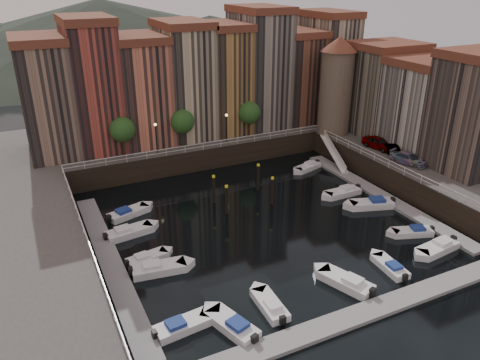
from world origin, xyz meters
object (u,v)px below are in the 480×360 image
boat_left_0 (182,326)px  car_a (378,143)px  gangway (334,152)px  car_b (393,151)px  corner_tower (336,84)px  boat_left_1 (158,269)px  mooring_pilings (243,190)px  boat_left_2 (146,258)px  car_c (408,159)px

boat_left_0 → car_a: (34.41, 18.30, 3.44)m
gangway → car_a: size_ratio=1.76×
gangway → car_b: size_ratio=2.11×
corner_tower → boat_left_0: bearing=-141.0°
boat_left_1 → car_a: car_a is taller
mooring_pilings → gangway: bearing=16.9°
corner_tower → mooring_pilings: corner_tower is taller
mooring_pilings → boat_left_0: mooring_pilings is taller
mooring_pilings → boat_left_2: (-13.57, -7.08, -1.33)m
boat_left_2 → car_a: (34.33, 8.11, 3.49)m
car_a → car_c: bearing=-101.9°
boat_left_1 → car_c: car_c is taller
gangway → boat_left_2: 32.54m
gangway → mooring_pilings: (-16.59, -5.04, -0.27)m
car_c → boat_left_2: bearing=166.1°
boat_left_1 → car_b: car_b is taller
boat_left_1 → car_a: 35.58m
corner_tower → boat_left_1: 38.90m
corner_tower → boat_left_0: 43.75m
corner_tower → car_a: 10.71m
car_a → mooring_pilings: bearing=175.0°
boat_left_2 → mooring_pilings: bearing=17.9°
boat_left_0 → car_a: 39.13m
corner_tower → mooring_pilings: bearing=-153.9°
corner_tower → boat_left_2: bearing=-153.3°
gangway → boat_left_0: (-30.24, -22.31, -1.56)m
mooring_pilings → boat_left_1: (-13.12, -9.27, -1.25)m
corner_tower → mooring_pilings: (-19.49, -9.54, -8.54)m
corner_tower → car_b: bearing=-83.6°
corner_tower → car_c: bearing=-86.6°
boat_left_0 → car_b: bearing=18.2°
corner_tower → boat_left_0: (-33.14, -26.81, -9.83)m
corner_tower → boat_left_1: (-32.61, -18.81, -9.80)m
boat_left_2 → corner_tower: bearing=17.0°
car_a → boat_left_2: bearing=-174.6°
corner_tower → car_a: size_ratio=2.92×
boat_left_1 → corner_tower: bearing=37.9°
car_b → car_c: car_c is taller
car_c → car_b: bearing=65.0°
corner_tower → mooring_pilings: size_ratio=2.08×
car_c → car_a: bearing=68.4°
boat_left_0 → car_c: (34.00, 12.39, 3.33)m
gangway → car_c: car_c is taller
gangway → boat_left_1: 33.01m
mooring_pilings → boat_left_2: mooring_pilings is taller
car_a → boat_left_0: bearing=-159.9°
car_b → boat_left_2: bearing=-151.2°
car_c → gangway: bearing=93.1°
gangway → boat_left_2: size_ratio=1.99×
car_a → car_b: size_ratio=1.20×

